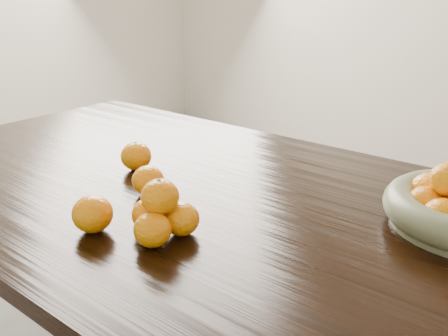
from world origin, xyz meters
The scene contains 5 objects.
dining_table centered at (0.00, 0.00, 0.66)m, with size 2.00×1.00×0.75m.
orange_pyramid centered at (0.03, -0.22, 0.80)m, with size 0.13×0.14×0.12m.
loose_orange_0 centered at (-0.29, -0.01, 0.79)m, with size 0.08×0.08×0.07m, color #FF9707.
loose_orange_1 centered at (-0.14, -0.10, 0.78)m, with size 0.07×0.07×0.07m, color #FF9707.
loose_orange_2 centered at (-0.09, -0.29, 0.79)m, with size 0.08×0.08×0.07m, color #FF9707.
Camera 1 is at (0.66, -0.82, 1.21)m, focal length 40.00 mm.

